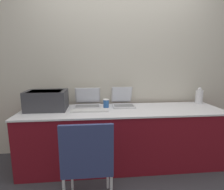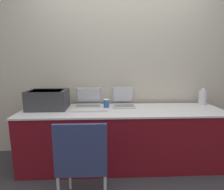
% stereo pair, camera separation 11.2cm
% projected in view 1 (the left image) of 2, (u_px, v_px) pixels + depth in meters
% --- Properties ---
extents(ground_plane, '(14.00, 14.00, 0.00)m').
position_uv_depth(ground_plane, '(126.00, 177.00, 2.02)').
color(ground_plane, '#333338').
extents(wall_back, '(8.00, 0.05, 2.60)m').
position_uv_depth(wall_back, '(119.00, 63.00, 2.49)').
color(wall_back, '#B7B2A3').
rests_on(wall_back, ground_plane).
extents(table, '(2.50, 0.64, 0.73)m').
position_uv_depth(table, '(123.00, 137.00, 2.26)').
color(table, maroon).
rests_on(table, ground_plane).
extents(printer, '(0.48, 0.34, 0.24)m').
position_uv_depth(printer, '(47.00, 99.00, 2.15)').
color(printer, '#333338').
rests_on(printer, table).
extents(laptop_left, '(0.34, 0.33, 0.24)m').
position_uv_depth(laptop_left, '(88.00, 102.00, 2.34)').
color(laptop_left, '#B7B7BC').
rests_on(laptop_left, table).
extents(laptop_right, '(0.29, 0.34, 0.25)m').
position_uv_depth(laptop_right, '(123.00, 102.00, 2.38)').
color(laptop_right, '#B7B7BC').
rests_on(laptop_right, table).
extents(external_keyboard, '(0.45, 0.13, 0.02)m').
position_uv_depth(external_keyboard, '(90.00, 111.00, 2.10)').
color(external_keyboard, silver).
rests_on(external_keyboard, table).
extents(coffee_cup, '(0.08, 0.08, 0.11)m').
position_uv_depth(coffee_cup, '(106.00, 103.00, 2.26)').
color(coffee_cup, '#285699').
rests_on(coffee_cup, table).
extents(metal_pitcher, '(0.10, 0.10, 0.23)m').
position_uv_depth(metal_pitcher, '(199.00, 96.00, 2.50)').
color(metal_pitcher, silver).
rests_on(metal_pitcher, table).
extents(chair, '(0.40, 0.46, 0.87)m').
position_uv_depth(chair, '(88.00, 158.00, 1.46)').
color(chair, navy).
rests_on(chair, ground_plane).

